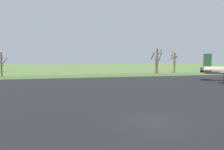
{
  "coord_description": "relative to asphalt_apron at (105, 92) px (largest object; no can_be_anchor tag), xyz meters",
  "views": [
    {
      "loc": [
        -6.42,
        -12.23,
        4.0
      ],
      "look_at": [
        1.78,
        16.66,
        1.99
      ],
      "focal_mm": 33.06,
      "sensor_mm": 36.0,
      "label": 1
    }
  ],
  "objects": [
    {
      "name": "bare_tree_center",
      "position": [
        27.65,
        37.29,
        4.38
      ],
      "size": [
        2.12,
        2.75,
        8.29
      ],
      "color": "brown",
      "rests_on": "ground"
    },
    {
      "name": "asphalt_apron",
      "position": [
        0.0,
        0.0,
        0.0
      ],
      "size": [
        87.18,
        46.09,
        0.05
      ],
      "primitive_type": "cube",
      "color": "black",
      "rests_on": "ground"
    },
    {
      "name": "bare_tree_right_of_center",
      "position": [
        33.91,
        36.88,
        3.97
      ],
      "size": [
        2.92,
        2.97,
        7.79
      ],
      "color": "brown",
      "rests_on": "ground"
    },
    {
      "name": "ground_plane",
      "position": [
        0.0,
        -13.83,
        -0.03
      ],
      "size": [
        600.0,
        600.0,
        0.0
      ],
      "primitive_type": "plane",
      "color": "#607F42"
    },
    {
      "name": "bare_tree_far_left",
      "position": [
        -19.38,
        32.81,
        3.4
      ],
      "size": [
        2.7,
        2.69,
        6.58
      ],
      "color": "brown",
      "rests_on": "ground"
    },
    {
      "name": "bare_tree_left_of_center",
      "position": [
        24.61,
        32.92,
        3.85
      ],
      "size": [
        3.4,
        3.37,
        7.45
      ],
      "color": "brown",
      "rests_on": "ground"
    },
    {
      "name": "grass_verge_strip",
      "position": [
        0.0,
        29.05,
        0.0
      ],
      "size": [
        147.18,
        12.0,
        0.06
      ],
      "primitive_type": "cube",
      "color": "#4E6E34",
      "rests_on": "ground"
    }
  ]
}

